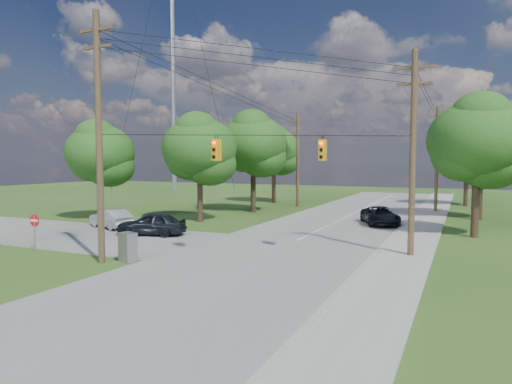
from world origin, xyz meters
The scene contains 22 objects.
ground centered at (0.00, 0.00, 0.00)m, with size 140.00×140.00×0.00m, color #2A501A.
main_road centered at (2.00, 5.00, 0.01)m, with size 10.00×100.00×0.03m, color gray.
sidewalk_east centered at (8.70, 5.00, 0.06)m, with size 2.60×100.00×0.12m, color #A9A59E.
pole_sw centered at (-4.60, 0.40, 6.23)m, with size 2.00×0.32×12.00m.
pole_ne centered at (8.90, 8.00, 5.47)m, with size 2.00×0.32×10.50m.
pole_north_e centered at (8.90, 30.00, 5.13)m, with size 2.00×0.32×10.00m.
pole_north_w centered at (-5.00, 30.00, 5.13)m, with size 2.00×0.32×10.00m.
power_lines centered at (1.50, 11.54, 9.15)m, with size 13.93×29.62×4.93m.
traffic_signals centered at (2.55, 4.43, 5.50)m, with size 4.91×3.27×1.05m.
radio_mast centered at (-32.00, 46.00, 22.50)m, with size 0.70×0.70×45.00m, color gray.
tree_w_near centered at (-8.00, 15.00, 5.92)m, with size 6.00×6.00×8.40m.
tree_w_mid centered at (-7.00, 23.00, 6.58)m, with size 6.40×6.40×9.22m.
tree_w_far centered at (-9.00, 33.00, 6.25)m, with size 6.00×6.00×8.73m.
tree_e_near centered at (12.00, 16.00, 6.25)m, with size 6.20×6.20×8.81m.
tree_e_mid centered at (12.50, 26.00, 6.91)m, with size 6.60×6.60×9.64m.
tree_e_far centered at (11.50, 38.00, 5.92)m, with size 5.80×5.80×8.32m.
tree_cross_n centered at (-16.00, 12.50, 5.59)m, with size 5.60×5.60×7.91m.
car_cross_dark centered at (-7.37, 7.88, 0.80)m, with size 1.80×4.47×1.52m, color black.
car_cross_silver centered at (-12.09, 9.30, 0.73)m, with size 1.48×4.23×1.39m, color #AFB1B6.
car_main_north centered at (5.50, 19.27, 0.71)m, with size 2.27×4.92×1.37m, color black.
control_cabinet centered at (-3.50, 1.00, 0.73)m, with size 0.81×0.59×1.47m, color gray.
do_not_enter_sign centered at (-9.89, 1.00, 1.51)m, with size 0.68×0.07×2.04m.
Camera 1 is at (11.31, -16.35, 4.98)m, focal length 32.00 mm.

